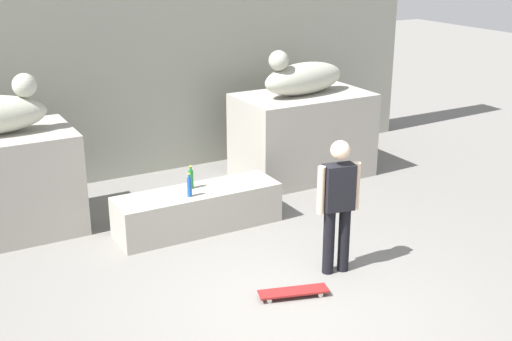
% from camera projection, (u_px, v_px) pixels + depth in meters
% --- Properties ---
extents(ground_plane, '(40.00, 40.00, 0.00)m').
position_uv_depth(ground_plane, '(286.00, 304.00, 7.44)').
color(ground_plane, slate).
extents(facade_wall, '(11.07, 0.60, 5.12)m').
position_uv_depth(facade_wall, '(122.00, 22.00, 10.86)').
color(facade_wall, gray).
rests_on(facade_wall, ground_plane).
extents(pedestal_right, '(2.20, 1.32, 1.42)m').
position_uv_depth(pedestal_right, '(303.00, 135.00, 11.23)').
color(pedestal_right, '#A39E93').
rests_on(pedestal_right, ground_plane).
extents(statue_reclining_right, '(1.67, 0.82, 0.78)m').
position_uv_depth(statue_reclining_right, '(302.00, 77.00, 10.88)').
color(statue_reclining_right, '#AEB09D').
rests_on(statue_reclining_right, pedestal_right).
extents(ledge_block, '(2.32, 0.69, 0.57)m').
position_uv_depth(ledge_block, '(198.00, 209.00, 9.27)').
color(ledge_block, '#A39E93').
rests_on(ledge_block, ground_plane).
extents(skater, '(0.53, 0.27, 1.67)m').
position_uv_depth(skater, '(338.00, 201.00, 7.86)').
color(skater, black).
rests_on(skater, ground_plane).
extents(skateboard, '(0.82, 0.42, 0.08)m').
position_uv_depth(skateboard, '(293.00, 292.00, 7.56)').
color(skateboard, maroon).
rests_on(skateboard, ground_plane).
extents(bottle_blue, '(0.06, 0.06, 0.33)m').
position_uv_depth(bottle_blue, '(189.00, 187.00, 8.92)').
color(bottle_blue, '#194C99').
rests_on(bottle_blue, ledge_block).
extents(bottle_green, '(0.07, 0.07, 0.33)m').
position_uv_depth(bottle_green, '(191.00, 179.00, 9.21)').
color(bottle_green, '#1E722D').
rests_on(bottle_green, ledge_block).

